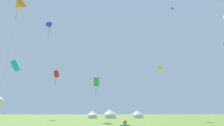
% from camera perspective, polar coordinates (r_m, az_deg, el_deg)
% --- Properties ---
extents(kite_cyan_box, '(3.23, 2.62, 15.11)m').
position_cam_1_polar(kite_cyan_box, '(47.03, -31.79, -0.81)').
color(kite_cyan_box, '#1EB7CC').
rests_on(kite_cyan_box, ground).
extents(kite_green_box, '(3.05, 2.15, 11.53)m').
position_cam_1_polar(kite_green_box, '(42.60, -5.78, -6.70)').
color(kite_green_box, green).
rests_on(kite_green_box, ground).
extents(kite_orange_delta, '(2.10, 2.98, 17.36)m').
position_cam_1_polar(kite_orange_delta, '(26.72, -31.05, 17.69)').
color(kite_orange_delta, orange).
rests_on(kite_orange_delta, ground).
extents(kite_cyan_diamond, '(2.31, 0.91, 33.23)m').
position_cam_1_polar(kite_cyan_diamond, '(52.26, 21.40, 16.05)').
color(kite_cyan_diamond, '#1EB7CC').
rests_on(kite_cyan_diamond, ground).
extents(kite_blue_delta, '(3.21, 3.58, 34.29)m').
position_cam_1_polar(kite_blue_delta, '(64.02, -21.92, 12.46)').
color(kite_blue_delta, blue).
rests_on(kite_blue_delta, ground).
extents(kite_red_box, '(2.50, 2.08, 18.20)m').
position_cam_1_polar(kite_red_box, '(65.82, -19.70, -3.83)').
color(kite_red_box, red).
rests_on(kite_red_box, ground).
extents(kite_yellow_delta, '(3.03, 3.04, 17.74)m').
position_cam_1_polar(kite_yellow_delta, '(55.52, 17.69, -1.82)').
color(kite_yellow_delta, yellow).
rests_on(kite_yellow_delta, ground).
extents(festival_tent_left, '(4.21, 4.21, 2.74)m').
position_cam_1_polar(festival_tent_left, '(64.71, -7.12, -18.11)').
color(festival_tent_left, white).
rests_on(festival_tent_left, ground).
extents(festival_tent_center, '(5.03, 5.03, 3.27)m').
position_cam_1_polar(festival_tent_center, '(65.33, -0.76, -17.97)').
color(festival_tent_center, white).
rests_on(festival_tent_center, ground).
extents(festival_tent_right, '(4.49, 4.49, 2.92)m').
position_cam_1_polar(festival_tent_right, '(67.92, 9.32, -17.91)').
color(festival_tent_right, white).
rests_on(festival_tent_right, ground).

